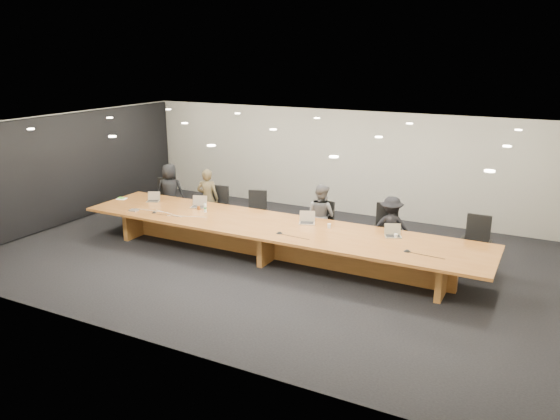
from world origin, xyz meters
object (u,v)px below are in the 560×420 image
at_px(person_b, 208,199).
at_px(mic_center, 279,233).
at_px(laptop_b, 198,202).
at_px(paper_cup_far, 396,236).
at_px(chair_far_right, 476,244).
at_px(laptop_a, 153,197).
at_px(water_bottle, 205,208).
at_px(person_a, 170,192).
at_px(person_c, 321,216).
at_px(av_box, 134,210).
at_px(chair_far_left, 161,199).
at_px(paper_cup_near, 329,226).
at_px(amber_mug, 199,208).
at_px(chair_right, 387,230).
at_px(chair_mid_left, 256,213).
at_px(laptop_e, 393,231).
at_px(conference_table, 274,235).
at_px(laptop_d, 307,218).
at_px(chair_mid_right, 320,224).
at_px(mic_right, 407,251).
at_px(chair_left, 217,208).
at_px(mic_left, 154,212).
at_px(person_d, 391,227).

bearing_deg(person_b, mic_center, 134.36).
xyz_separation_m(laptop_b, paper_cup_far, (4.74, -0.01, -0.09)).
height_order(chair_far_right, person_b, person_b).
xyz_separation_m(laptop_a, water_bottle, (1.66, -0.17, -0.02)).
height_order(person_a, person_b, person_b).
relative_size(person_c, av_box, 7.50).
height_order(chair_far_left, av_box, chair_far_left).
xyz_separation_m(av_box, mic_center, (3.73, 0.11, 0.00)).
bearing_deg(paper_cup_near, chair_far_right, 18.36).
bearing_deg(av_box, amber_mug, 26.47).
bearing_deg(laptop_a, chair_right, -14.48).
height_order(person_c, laptop_b, person_c).
xyz_separation_m(chair_mid_left, laptop_e, (3.60, -0.83, 0.34)).
bearing_deg(conference_table, amber_mug, 173.88).
bearing_deg(chair_far_right, laptop_e, -149.66).
bearing_deg(laptop_d, av_box, 172.24).
distance_m(chair_mid_right, paper_cup_far, 2.13).
distance_m(person_a, paper_cup_near, 4.94).
bearing_deg(paper_cup_far, av_box, -171.25).
bearing_deg(laptop_e, av_box, 165.17).
bearing_deg(mic_right, mic_center, -176.45).
distance_m(conference_table, chair_mid_left, 1.68).
distance_m(conference_table, chair_left, 2.51).
bearing_deg(mic_center, amber_mug, 164.78).
bearing_deg(laptop_b, chair_left, 74.80).
bearing_deg(chair_mid_left, mic_right, -38.98).
bearing_deg(chair_far_right, chair_left, -179.43).
xyz_separation_m(chair_right, person_c, (-1.49, -0.14, 0.15)).
bearing_deg(paper_cup_far, person_c, 157.69).
bearing_deg(laptop_e, chair_right, 88.97).
distance_m(person_c, mic_left, 3.80).
bearing_deg(mic_center, chair_far_left, 159.68).
distance_m(chair_far_left, chair_mid_right, 4.56).
xyz_separation_m(amber_mug, mic_left, (-0.76, -0.67, -0.03)).
bearing_deg(laptop_d, water_bottle, 165.26).
height_order(chair_mid_left, water_bottle, chair_mid_left).
relative_size(person_a, mic_left, 13.98).
height_order(chair_right, paper_cup_far, chair_right).
distance_m(chair_mid_left, mic_center, 2.27).
bearing_deg(chair_far_left, mic_center, -23.87).
relative_size(chair_right, av_box, 5.94).
xyz_separation_m(av_box, mic_left, (0.51, 0.11, -0.00)).
bearing_deg(chair_far_right, chair_right, 178.83).
height_order(chair_left, paper_cup_near, chair_left).
height_order(conference_table, mic_right, mic_right).
bearing_deg(paper_cup_near, laptop_a, -179.37).
height_order(chair_right, laptop_b, chair_right).
xyz_separation_m(person_c, mic_left, (-3.45, -1.59, 0.04)).
relative_size(person_a, amber_mug, 17.14).
relative_size(person_b, person_d, 1.13).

